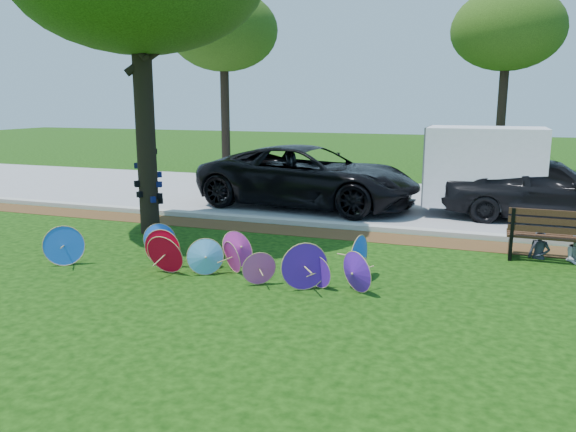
{
  "coord_description": "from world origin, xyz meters",
  "views": [
    {
      "loc": [
        4.0,
        -7.85,
        3.06
      ],
      "look_at": [
        0.5,
        2.0,
        0.9
      ],
      "focal_mm": 35.0,
      "sensor_mm": 36.0,
      "label": 1
    }
  ],
  "objects_px": {
    "dark_pickup": "(543,189)",
    "cargo_trailer": "(484,166)",
    "black_van": "(309,177)",
    "parasol_pile": "(225,255)",
    "person_left": "(541,231)",
    "park_bench": "(561,235)"
  },
  "relations": [
    {
      "from": "black_van",
      "to": "parasol_pile",
      "type": "bearing_deg",
      "value": -170.08
    },
    {
      "from": "black_van",
      "to": "cargo_trailer",
      "type": "xyz_separation_m",
      "value": [
        4.8,
        0.32,
        0.45
      ]
    },
    {
      "from": "parasol_pile",
      "to": "person_left",
      "type": "relative_size",
      "value": 5.56
    },
    {
      "from": "black_van",
      "to": "dark_pickup",
      "type": "relative_size",
      "value": 1.29
    },
    {
      "from": "dark_pickup",
      "to": "cargo_trailer",
      "type": "distance_m",
      "value": 1.55
    },
    {
      "from": "dark_pickup",
      "to": "cargo_trailer",
      "type": "height_order",
      "value": "cargo_trailer"
    },
    {
      "from": "parasol_pile",
      "to": "person_left",
      "type": "height_order",
      "value": "person_left"
    },
    {
      "from": "cargo_trailer",
      "to": "park_bench",
      "type": "height_order",
      "value": "cargo_trailer"
    },
    {
      "from": "park_bench",
      "to": "person_left",
      "type": "relative_size",
      "value": 1.77
    },
    {
      "from": "parasol_pile",
      "to": "cargo_trailer",
      "type": "distance_m",
      "value": 8.29
    },
    {
      "from": "cargo_trailer",
      "to": "person_left",
      "type": "height_order",
      "value": "cargo_trailer"
    },
    {
      "from": "parasol_pile",
      "to": "cargo_trailer",
      "type": "height_order",
      "value": "cargo_trailer"
    },
    {
      "from": "dark_pickup",
      "to": "person_left",
      "type": "height_order",
      "value": "dark_pickup"
    },
    {
      "from": "park_bench",
      "to": "person_left",
      "type": "distance_m",
      "value": 0.36
    },
    {
      "from": "parasol_pile",
      "to": "person_left",
      "type": "bearing_deg",
      "value": 28.85
    },
    {
      "from": "black_van",
      "to": "park_bench",
      "type": "distance_m",
      "value": 7.37
    },
    {
      "from": "black_van",
      "to": "dark_pickup",
      "type": "distance_m",
      "value": 6.26
    },
    {
      "from": "black_van",
      "to": "person_left",
      "type": "bearing_deg",
      "value": -117.05
    },
    {
      "from": "person_left",
      "to": "dark_pickup",
      "type": "bearing_deg",
      "value": 104.48
    },
    {
      "from": "parasol_pile",
      "to": "park_bench",
      "type": "xyz_separation_m",
      "value": [
        5.74,
        2.92,
        0.16
      ]
    },
    {
      "from": "dark_pickup",
      "to": "park_bench",
      "type": "xyz_separation_m",
      "value": [
        0.04,
        -3.92,
        -0.32
      ]
    },
    {
      "from": "black_van",
      "to": "person_left",
      "type": "distance_m",
      "value": 7.04
    }
  ]
}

